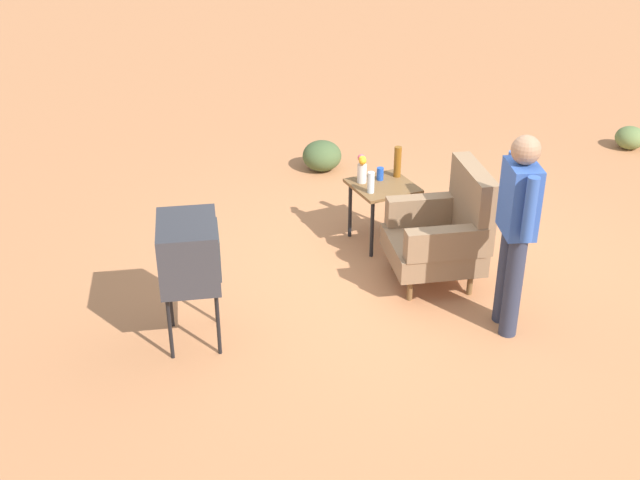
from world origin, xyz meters
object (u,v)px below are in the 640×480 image
object	(u,v)px
person_standing	(517,223)
bottle_tall_amber	(398,162)
flower_vase	(362,168)
side_table	(382,193)
armchair	(445,230)
tv_on_stand	(189,252)
bottle_short_clear	(371,182)
soda_can_blue	(380,174)

from	to	relation	value
person_standing	bottle_tall_amber	bearing A→B (deg)	179.49
bottle_tall_amber	flower_vase	xyz separation A→B (m)	(-0.02, -0.37, -0.00)
side_table	bottle_tall_amber	world-z (taller)	bottle_tall_amber
armchair	person_standing	size ratio (longest dim) A/B	0.65
armchair	flower_vase	xyz separation A→B (m)	(-1.01, -0.29, 0.25)
tv_on_stand	person_standing	size ratio (longest dim) A/B	0.63
side_table	person_standing	size ratio (longest dim) A/B	0.37
person_standing	bottle_tall_amber	distance (m)	1.83
tv_on_stand	bottle_tall_amber	xyz separation A→B (m)	(-0.94, 2.33, -0.03)
bottle_tall_amber	bottle_short_clear	bearing A→B (deg)	-61.37
tv_on_stand	bottle_short_clear	xyz separation A→B (m)	(-0.72, 1.93, -0.08)
person_standing	bottle_tall_amber	xyz separation A→B (m)	(-1.82, 0.02, -0.19)
person_standing	side_table	bearing A→B (deg)	-173.38
tv_on_stand	armchair	bearing A→B (deg)	88.79
soda_can_blue	bottle_tall_amber	distance (m)	0.21
person_standing	soda_can_blue	bearing A→B (deg)	-174.66
side_table	tv_on_stand	bearing A→B (deg)	-68.66
armchair	soda_can_blue	bearing A→B (deg)	-173.69
soda_can_blue	flower_vase	xyz separation A→B (m)	(-0.02, -0.18, 0.09)
armchair	bottle_tall_amber	distance (m)	1.02
side_table	flower_vase	distance (m)	0.31
bottle_tall_amber	soda_can_blue	bearing A→B (deg)	-89.24
soda_can_blue	bottle_tall_amber	bearing A→B (deg)	90.76
bottle_short_clear	side_table	bearing A→B (deg)	120.10
bottle_short_clear	tv_on_stand	bearing A→B (deg)	-69.58
side_table	flower_vase	world-z (taller)	flower_vase
armchair	bottle_tall_amber	world-z (taller)	armchair
soda_can_blue	bottle_tall_amber	size ratio (longest dim) A/B	0.41
person_standing	tv_on_stand	bearing A→B (deg)	-110.86
armchair	flower_vase	size ratio (longest dim) A/B	4.00
flower_vase	tv_on_stand	bearing A→B (deg)	-63.97
bottle_short_clear	flower_vase	world-z (taller)	flower_vase
armchair	tv_on_stand	xyz separation A→B (m)	(-0.05, -2.25, 0.28)
armchair	bottle_tall_amber	xyz separation A→B (m)	(-0.98, 0.08, 0.25)
tv_on_stand	bottle_tall_amber	size ratio (longest dim) A/B	3.43
soda_can_blue	tv_on_stand	bearing A→B (deg)	-66.44
tv_on_stand	bottle_tall_amber	world-z (taller)	tv_on_stand
tv_on_stand	flower_vase	distance (m)	2.18
bottle_short_clear	flower_vase	size ratio (longest dim) A/B	0.75
bottle_tall_amber	flower_vase	size ratio (longest dim) A/B	1.13
bottle_tall_amber	side_table	bearing A→B (deg)	-62.69
side_table	soda_can_blue	distance (m)	0.19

